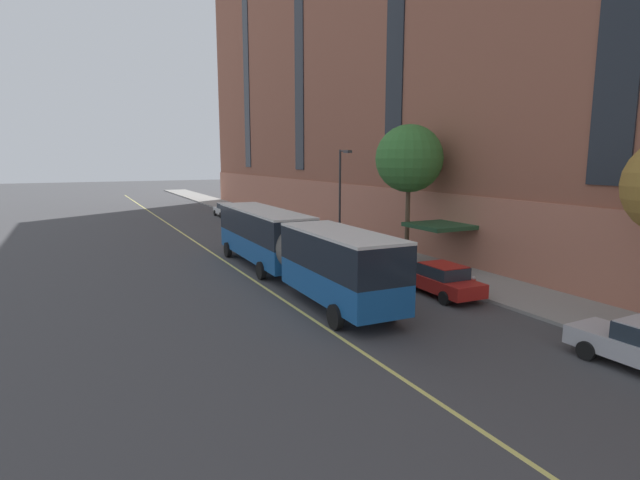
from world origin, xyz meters
The scene contains 14 objects.
ground_plane centered at (0.00, 0.00, 0.00)m, with size 260.00×260.00×0.00m, color #424244.
sidewalk centered at (8.64, 3.00, 0.07)m, with size 4.27×160.00×0.15m, color gray.
apartment_facade centered at (16.76, 0.00, 15.91)m, with size 15.20×110.00×31.85m.
city_bus centered at (-0.16, 2.00, 2.05)m, with size 3.13×19.30×3.52m.
parked_car_silver_0 centered at (5.15, 2.45, 0.78)m, with size 1.98×4.59×1.56m.
parked_car_white_2 centered at (5.16, 33.09, 0.78)m, with size 2.04×4.39×1.56m.
parked_car_darkgray_3 centered at (5.18, 23.74, 0.78)m, with size 2.07×4.53×1.56m.
parked_car_navy_4 centered at (5.41, 17.31, 0.78)m, with size 2.01×4.62×1.56m.
parked_car_red_5 centered at (5.26, 9.59, 0.78)m, with size 2.01×4.38×1.56m.
parked_car_red_6 centered at (5.32, -3.87, 0.78)m, with size 2.09×4.85×1.56m.
street_tree_mid_block centered at (8.38, 3.07, 6.55)m, with size 4.17×4.17×8.51m.
street_lamp centered at (7.11, 9.36, 4.45)m, with size 0.36×1.48×7.04m.
fire_hydrant centered at (7.01, -4.32, 0.49)m, with size 0.42×0.24×0.72m.
lane_centerline centered at (-1.86, 3.00, 0.00)m, with size 0.16×140.00×0.01m, color #E0D66B.
Camera 1 is at (-10.45, -22.35, 6.62)m, focal length 28.00 mm.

